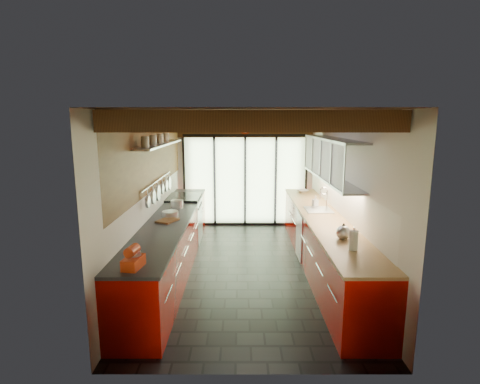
{
  "coord_description": "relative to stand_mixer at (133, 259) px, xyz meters",
  "views": [
    {
      "loc": [
        -0.12,
        -6.06,
        2.49
      ],
      "look_at": [
        -0.12,
        0.4,
        1.25
      ],
      "focal_mm": 28.0,
      "sensor_mm": 36.0,
      "label": 1
    }
  ],
  "objects": [
    {
      "name": "sink_assembly",
      "position": [
        2.56,
        2.64,
        -0.06
      ],
      "size": [
        0.45,
        0.52,
        0.43
      ],
      "color": "silver",
      "rests_on": "right_counter"
    },
    {
      "name": "glass_door",
      "position": [
        1.27,
        4.94,
        0.64
      ],
      "size": [
        2.95,
        0.1,
        2.9
      ],
      "color": "#C6EAAD",
      "rests_on": "ground"
    },
    {
      "name": "range_stove",
      "position": [
        -0.0,
        3.69,
        -0.55
      ],
      "size": [
        0.66,
        0.9,
        0.97
      ],
      "color": "silver",
      "rests_on": "ground"
    },
    {
      "name": "upper_cabinets_right",
      "position": [
        2.7,
        2.54,
        0.83
      ],
      "size": [
        0.34,
        3.0,
        3.0
      ],
      "color": "silver",
      "rests_on": "ground"
    },
    {
      "name": "pot_large",
      "position": [
        0.0,
        2.83,
        -0.03
      ],
      "size": [
        0.24,
        0.24,
        0.14
      ],
      "primitive_type": "cylinder",
      "rotation": [
        0.0,
        0.0,
        -0.09
      ],
      "color": "silver",
      "rests_on": "left_counter"
    },
    {
      "name": "kettle",
      "position": [
        2.54,
        1.01,
        -0.0
      ],
      "size": [
        0.24,
        0.27,
        0.23
      ],
      "color": "silver",
      "rests_on": "right_counter"
    },
    {
      "name": "paper_towel",
      "position": [
        2.54,
        0.56,
        0.02
      ],
      "size": [
        0.14,
        0.14,
        0.29
      ],
      "color": "white",
      "rests_on": "right_counter"
    },
    {
      "name": "ceiling_beams",
      "position": [
        1.27,
        2.62,
        1.44
      ],
      "size": [
        3.14,
        5.06,
        4.9
      ],
      "color": "#593316",
      "rests_on": "ground"
    },
    {
      "name": "left_wall_fixtures",
      "position": [
        -0.2,
        2.5,
        0.78
      ],
      "size": [
        0.28,
        2.6,
        0.96
      ],
      "color": "silver",
      "rests_on": "ground"
    },
    {
      "name": "pot_small",
      "position": [
        0.0,
        2.15,
        -0.05
      ],
      "size": [
        0.33,
        0.33,
        0.1
      ],
      "primitive_type": "cylinder",
      "rotation": [
        0.0,
        0.0,
        -0.31
      ],
      "color": "silver",
      "rests_on": "left_counter"
    },
    {
      "name": "soap_bottle",
      "position": [
        2.54,
        2.92,
        -0.0
      ],
      "size": [
        0.11,
        0.12,
        0.2
      ],
      "primitive_type": "imported",
      "rotation": [
        0.0,
        0.0,
        0.28
      ],
      "color": "silver",
      "rests_on": "right_counter"
    },
    {
      "name": "left_counter",
      "position": [
        -0.0,
        2.24,
        -0.56
      ],
      "size": [
        0.68,
        5.0,
        0.92
      ],
      "color": "#A00700",
      "rests_on": "ground"
    },
    {
      "name": "cutting_board",
      "position": [
        0.0,
        1.9,
        -0.09
      ],
      "size": [
        0.36,
        0.41,
        0.03
      ],
      "primitive_type": "cube",
      "rotation": [
        0.0,
        0.0,
        -0.4
      ],
      "color": "brown",
      "rests_on": "left_counter"
    },
    {
      "name": "right_counter",
      "position": [
        2.54,
        2.24,
        -0.56
      ],
      "size": [
        0.68,
        5.0,
        0.92
      ],
      "color": "#A00700",
      "rests_on": "ground"
    },
    {
      "name": "ground",
      "position": [
        1.27,
        2.24,
        -1.02
      ],
      "size": [
        5.5,
        5.5,
        0.0
      ],
      "primitive_type": "plane",
      "color": "black",
      "rests_on": "ground"
    },
    {
      "name": "stand_mixer",
      "position": [
        0.0,
        0.0,
        0.0
      ],
      "size": [
        0.21,
        0.31,
        0.26
      ],
      "color": "red",
      "rests_on": "left_counter"
    },
    {
      "name": "room_shell",
      "position": [
        1.27,
        2.24,
        0.63
      ],
      "size": [
        5.5,
        5.5,
        5.5
      ],
      "color": "silver",
      "rests_on": "ground"
    },
    {
      "name": "bowl",
      "position": [
        2.54,
        4.34,
        -0.07
      ],
      "size": [
        0.33,
        0.33,
        0.06
      ],
      "primitive_type": "imported",
      "rotation": [
        0.0,
        0.0,
        0.43
      ],
      "color": "silver",
      "rests_on": "right_counter"
    }
  ]
}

